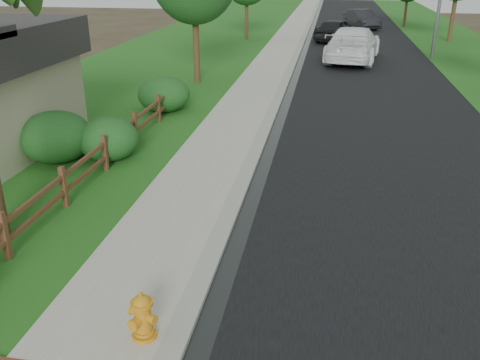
% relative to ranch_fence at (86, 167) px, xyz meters
% --- Properties ---
extents(road, '(8.00, 90.00, 0.02)m').
position_rel_ranch_fence_xyz_m(road, '(8.20, 28.60, -0.61)').
color(road, black).
rests_on(road, ground).
extents(curb, '(0.40, 90.00, 0.12)m').
position_rel_ranch_fence_xyz_m(curb, '(4.00, 28.60, -0.56)').
color(curb, gray).
rests_on(curb, ground).
extents(wet_gutter, '(0.50, 90.00, 0.00)m').
position_rel_ranch_fence_xyz_m(wet_gutter, '(4.35, 28.60, -0.60)').
color(wet_gutter, black).
rests_on(wet_gutter, road).
extents(sidewalk, '(2.20, 90.00, 0.10)m').
position_rel_ranch_fence_xyz_m(sidewalk, '(2.70, 28.60, -0.57)').
color(sidewalk, '#9D9689').
rests_on(sidewalk, ground).
extents(grass_strip, '(1.60, 90.00, 0.06)m').
position_rel_ranch_fence_xyz_m(grass_strip, '(0.80, 28.60, -0.59)').
color(grass_strip, '#225718').
rests_on(grass_strip, ground).
extents(lawn_near, '(9.00, 90.00, 0.04)m').
position_rel_ranch_fence_xyz_m(lawn_near, '(-4.40, 28.60, -0.60)').
color(lawn_near, '#225718').
rests_on(lawn_near, ground).
extents(verge_far, '(6.00, 90.00, 0.04)m').
position_rel_ranch_fence_xyz_m(verge_far, '(15.10, 28.60, -0.60)').
color(verge_far, '#225718').
rests_on(verge_far, ground).
extents(ranch_fence, '(0.12, 16.92, 1.10)m').
position_rel_ranch_fence_xyz_m(ranch_fence, '(0.00, 0.00, 0.00)').
color(ranch_fence, '#492718').
rests_on(ranch_fence, ground).
extents(fire_hydrant, '(0.55, 0.45, 0.84)m').
position_rel_ranch_fence_xyz_m(fire_hydrant, '(3.50, -5.40, -0.13)').
color(fire_hydrant, '#C96E17').
rests_on(fire_hydrant, sidewalk).
extents(white_suv, '(3.76, 7.26, 2.01)m').
position_rel_ranch_fence_xyz_m(white_suv, '(7.43, 20.18, 0.41)').
color(white_suv, white).
rests_on(white_suv, road).
extents(dark_car_mid, '(3.53, 5.29, 1.67)m').
position_rel_ranch_fence_xyz_m(dark_car_mid, '(6.42, 28.41, 0.24)').
color(dark_car_mid, black).
rests_on(dark_car_mid, road).
extents(dark_car_far, '(3.38, 5.14, 1.60)m').
position_rel_ranch_fence_xyz_m(dark_car_far, '(8.66, 36.82, 0.20)').
color(dark_car_far, black).
rests_on(dark_car_far, road).
extents(boulder, '(1.27, 1.04, 0.76)m').
position_rel_ranch_fence_xyz_m(boulder, '(-1.81, 2.77, -0.24)').
color(boulder, brown).
rests_on(boulder, ground).
extents(shrub_b, '(2.34, 2.34, 1.52)m').
position_rel_ranch_fence_xyz_m(shrub_b, '(-1.79, 1.78, 0.14)').
color(shrub_b, '#174217').
rests_on(shrub_b, ground).
extents(shrub_c, '(2.12, 2.12, 1.31)m').
position_rel_ranch_fence_xyz_m(shrub_c, '(-0.30, 2.15, 0.04)').
color(shrub_c, '#174217').
rests_on(shrub_c, ground).
extents(shrub_d, '(2.59, 2.59, 1.40)m').
position_rel_ranch_fence_xyz_m(shrub_d, '(-0.30, 7.60, 0.08)').
color(shrub_d, '#174217').
rests_on(shrub_d, ground).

